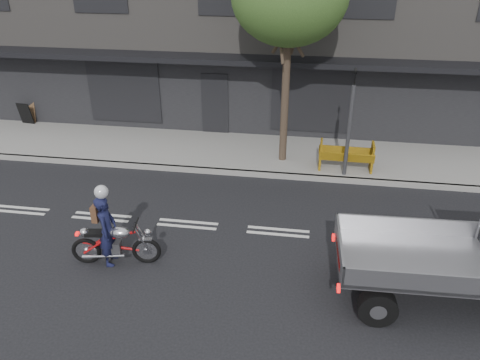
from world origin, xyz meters
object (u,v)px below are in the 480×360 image
(sandwich_board, at_px, (25,114))
(motorcycle, at_px, (115,243))
(traffic_light_pole, at_px, (349,129))
(rider, at_px, (107,231))
(construction_barrier, at_px, (347,158))

(sandwich_board, bearing_deg, motorcycle, -41.50)
(traffic_light_pole, relative_size, sandwich_board, 4.04)
(sandwich_board, bearing_deg, rider, -42.13)
(rider, bearing_deg, traffic_light_pole, -55.86)
(motorcycle, relative_size, construction_barrier, 1.20)
(motorcycle, height_order, rider, rider)
(construction_barrier, bearing_deg, motorcycle, -135.57)
(rider, bearing_deg, motorcycle, -98.85)
(traffic_light_pole, bearing_deg, motorcycle, -136.19)
(rider, relative_size, sandwich_board, 1.98)
(sandwich_board, bearing_deg, construction_barrier, -4.41)
(traffic_light_pole, relative_size, motorcycle, 1.70)
(traffic_light_pole, xyz_separation_m, motorcycle, (-5.40, -5.18, -1.11))
(traffic_light_pole, distance_m, rider, 7.63)
(traffic_light_pole, height_order, motorcycle, traffic_light_pole)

